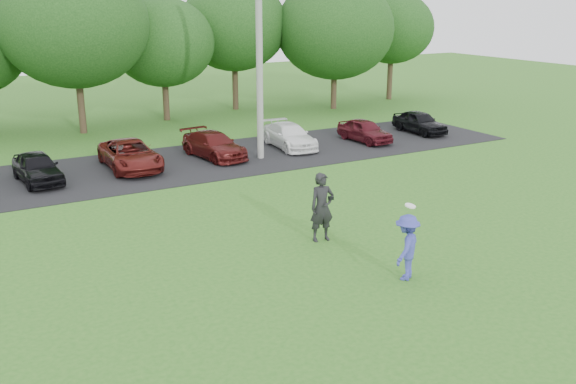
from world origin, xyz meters
name	(u,v)px	position (x,y,z in m)	size (l,w,h in m)	color
ground	(356,276)	(0.00, 0.00, 0.00)	(100.00, 100.00, 0.00)	#2B641C
parking_lot	(178,164)	(0.00, 13.00, 0.01)	(32.00, 6.50, 0.03)	black
utility_pole	(259,43)	(3.52, 12.19, 4.94)	(0.28, 0.28, 9.88)	gray
frisbee_player	(407,247)	(1.00, -0.72, 0.84)	(1.25, 1.12, 1.96)	#3A3FA4
camera_bystander	(322,207)	(0.59, 2.55, 1.01)	(0.78, 0.56, 2.02)	black
parked_cars	(167,152)	(-0.44, 13.04, 0.59)	(27.80, 4.65, 1.17)	#595C61
tree_row	(137,33)	(1.51, 22.76, 4.91)	(42.39, 9.85, 8.64)	#38281C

